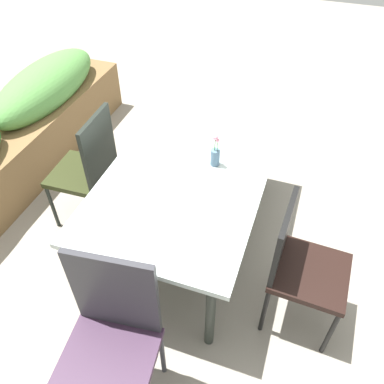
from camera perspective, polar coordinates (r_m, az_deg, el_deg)
name	(u,v)px	position (r m, az deg, el deg)	size (l,w,h in m)	color
ground_plane	(203,241)	(3.04, 1.67, -7.17)	(12.00, 12.00, 0.00)	gray
dining_table	(192,170)	(2.59, 0.00, 3.20)	(1.75, 0.98, 0.74)	silver
chair_far_side	(89,166)	(2.94, -14.78, 3.69)	(0.44, 0.44, 0.96)	#2A2F14
chair_end_left	(111,336)	(2.03, -11.77, -19.90)	(0.50, 0.50, 1.02)	#3A243A
chair_near_left	(300,262)	(2.35, 15.40, -9.86)	(0.45, 0.45, 0.90)	black
flower_vase	(215,154)	(2.49, 3.41, 5.58)	(0.06, 0.06, 0.24)	slate
planter_box	(5,148)	(3.62, -25.56, 5.81)	(3.06, 0.54, 0.80)	brown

